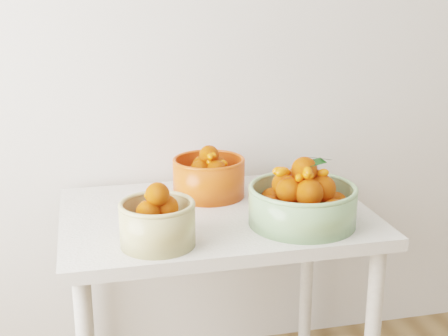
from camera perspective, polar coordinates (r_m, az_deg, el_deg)
The scene contains 4 objects.
table at distance 2.08m, azimuth -0.72°, elevation -6.46°, with size 1.00×0.70×0.75m.
bowl_cream at distance 1.78m, azimuth -6.09°, elevation -4.90°, with size 0.23×0.23×0.19m.
bowl_green at distance 1.93m, azimuth 7.22°, elevation -3.00°, with size 0.43×0.43×0.22m.
bowl_orange at distance 2.17m, azimuth -1.36°, elevation -0.73°, with size 0.31×0.31×0.18m.
Camera 1 is at (-0.76, -0.27, 1.48)m, focal length 50.00 mm.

